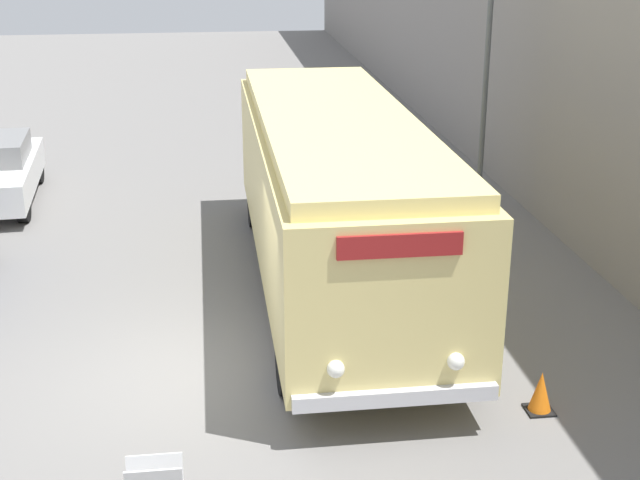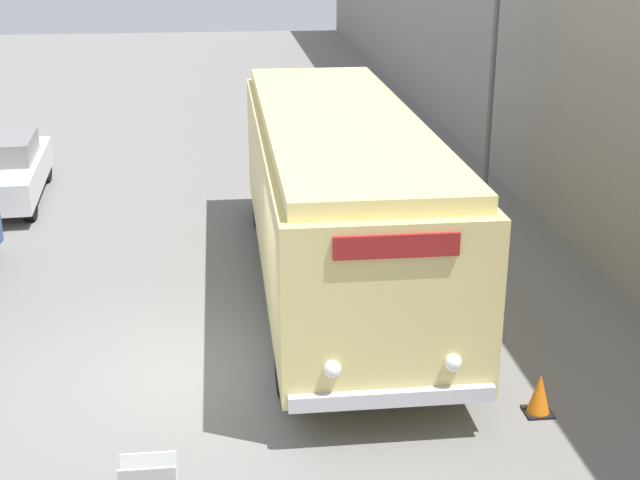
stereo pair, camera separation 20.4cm
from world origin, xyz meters
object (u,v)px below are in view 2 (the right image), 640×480
(vintage_bus, at_px, (339,191))
(streetlamp, at_px, (497,2))
(parked_car_mid, at_px, (0,170))
(traffic_cone, at_px, (539,394))

(vintage_bus, bearing_deg, streetlamp, 46.05)
(streetlamp, relative_size, parked_car_mid, 1.56)
(vintage_bus, relative_size, parked_car_mid, 2.21)
(vintage_bus, xyz_separation_m, parked_car_mid, (-6.95, 5.88, -1.02))
(streetlamp, relative_size, traffic_cone, 12.22)
(parked_car_mid, xyz_separation_m, traffic_cone, (9.01, -10.35, -0.47))
(parked_car_mid, bearing_deg, vintage_bus, -43.83)
(streetlamp, distance_m, parked_car_mid, 11.54)
(streetlamp, bearing_deg, parked_car_mid, 169.70)
(vintage_bus, xyz_separation_m, streetlamp, (3.78, 3.93, 2.73))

